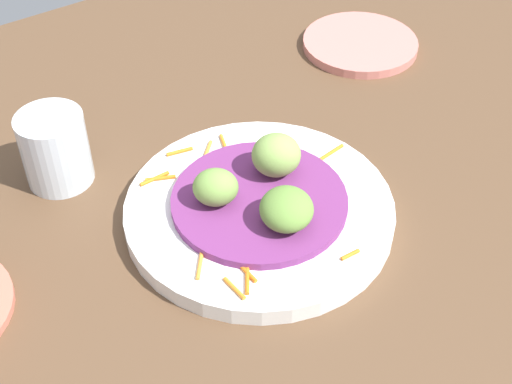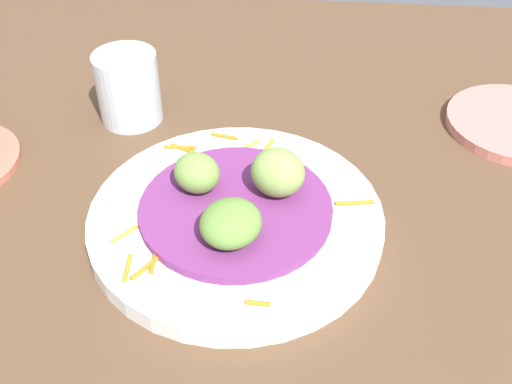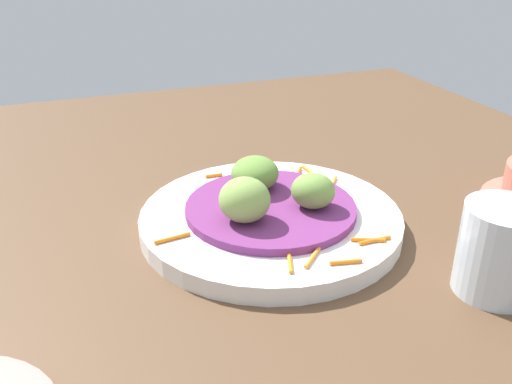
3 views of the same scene
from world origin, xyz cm
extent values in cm
cube|color=brown|center=(0.00, 0.00, 1.00)|extent=(110.00, 110.00, 2.00)
cylinder|color=white|center=(2.30, 3.01, 2.96)|extent=(27.48, 27.48, 1.91)
cylinder|color=#702D6B|center=(2.30, 3.01, 4.35)|extent=(17.88, 17.88, 0.88)
cylinder|color=orange|center=(-1.44, 12.29, 4.11)|extent=(3.02, 2.49, 0.40)
cylinder|color=orange|center=(-8.37, -0.24, 4.11)|extent=(0.48, 2.04, 0.40)
cylinder|color=orange|center=(-5.45, 9.70, 4.11)|extent=(2.93, 2.17, 0.40)
cylinder|color=orange|center=(-5.62, 11.21, 4.11)|extent=(2.98, 0.59, 0.40)
cylinder|color=orange|center=(11.21, 9.45, 4.11)|extent=(1.65, 3.12, 0.40)
cylinder|color=orange|center=(12.15, 3.15, 4.11)|extent=(2.84, 2.88, 0.40)
cylinder|color=orange|center=(4.37, -7.98, 4.11)|extent=(0.92, 3.63, 0.40)
cylinder|color=orange|center=(11.51, 9.99, 4.11)|extent=(0.44, 3.38, 0.40)
cylinder|color=orange|center=(13.89, 5.57, 4.11)|extent=(1.00, 2.97, 0.40)
cylinder|color=orange|center=(12.07, 0.93, 4.11)|extent=(3.43, 1.56, 0.40)
cylinder|color=orange|center=(-4.75, 9.21, 4.11)|extent=(2.62, 0.51, 0.40)
ellipsoid|color=olive|center=(-2.04, 2.87, 6.59)|extent=(7.47, 7.37, 3.59)
ellipsoid|color=#84A851|center=(4.59, -0.67, 7.05)|extent=(6.54, 6.69, 4.52)
ellipsoid|color=#759E47|center=(4.34, 6.83, 6.65)|extent=(5.87, 6.01, 3.71)
cylinder|color=tan|center=(21.56, -26.97, 2.58)|extent=(15.51, 15.51, 1.17)
cylinder|color=silver|center=(19.56, 17.28, 6.08)|extent=(7.14, 7.14, 8.15)
camera|label=1|loc=(-41.43, 33.45, 54.84)|focal=51.14mm
camera|label=2|loc=(-39.17, -2.69, 42.31)|focal=42.95mm
camera|label=3|loc=(50.95, -16.88, 31.62)|focal=39.65mm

